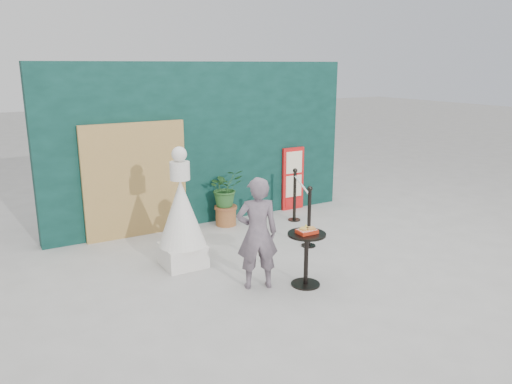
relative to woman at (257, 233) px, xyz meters
The scene contains 10 objects.
ground 1.00m from the woman, ahead, with size 60.00×60.00×0.00m, color #ADAAA5.
back_wall 3.25m from the woman, 78.25° to the left, with size 6.00×0.30×3.00m, color black.
bamboo_fence 2.99m from the woman, 104.68° to the left, with size 1.80×0.08×2.00m, color tan.
woman is the anchor object (origin of this frame).
menu_board 3.86m from the woman, 48.74° to the left, with size 0.50×0.07×1.30m.
statue 1.35m from the woman, 115.95° to the left, with size 0.71×0.71×1.81m.
cafe_table 0.72m from the woman, 24.88° to the right, with size 0.52×0.52×0.75m.
food_basket 0.67m from the woman, 24.62° to the right, with size 0.26×0.19×0.11m.
planter 2.77m from the woman, 72.18° to the left, with size 0.63×0.55×1.08m.
stanchion_barrier 2.43m from the woman, 40.74° to the left, with size 0.84×1.54×1.03m.
Camera 1 is at (-3.80, -5.38, 2.95)m, focal length 35.00 mm.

